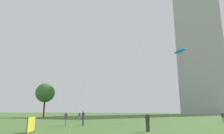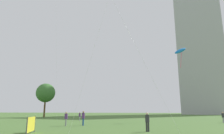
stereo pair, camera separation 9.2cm
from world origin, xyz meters
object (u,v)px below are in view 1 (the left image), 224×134
park_tree_0 (45,93)px  distant_highrise_0 (200,53)px  person_standing_5 (83,117)px  person_standing_3 (148,120)px  person_standing_6 (79,116)px  person_standing_0 (66,118)px  kite_flying_5 (180,51)px  person_standing_1 (223,116)px  event_banner (31,124)px

park_tree_0 → distant_highrise_0: distant_highrise_0 is taller
person_standing_5 → park_tree_0: (-21.84, 26.85, 5.76)m
person_standing_3 → person_standing_6: size_ratio=1.10×
person_standing_0 → kite_flying_5: 27.33m
person_standing_3 → person_standing_0: bearing=161.6°
person_standing_1 → event_banner: bearing=123.7°
person_standing_0 → park_tree_0: bearing=-176.8°
person_standing_1 → distant_highrise_0: (12.84, 69.28, 29.22)m
park_tree_0 → event_banner: bearing=-60.2°
person_standing_1 → person_standing_5: bearing=107.3°
distant_highrise_0 → person_standing_0: bearing=-100.0°
person_standing_6 → park_tree_0: size_ratio=0.17×
person_standing_0 → kite_flying_5: (16.43, 17.65, 12.88)m
person_standing_0 → person_standing_6: 12.10m
person_standing_0 → person_standing_6: person_standing_0 is taller
event_banner → park_tree_0: bearing=119.8°
person_standing_1 → park_tree_0: size_ratio=0.18×
person_standing_5 → event_banner: bearing=-36.6°
distant_highrise_0 → kite_flying_5: bearing=-92.8°
person_standing_3 → park_tree_0: (-30.30, 32.68, 5.81)m
person_standing_6 → distant_highrise_0: size_ratio=0.03×
person_standing_5 → park_tree_0: bearing=-171.2°
person_standing_3 → person_standing_1: bearing=60.8°
event_banner → distant_highrise_0: bearing=69.4°
event_banner → person_standing_6: bearing=100.2°
person_standing_0 → distant_highrise_0: bearing=124.8°
person_standing_5 → event_banner: person_standing_5 is taller
distant_highrise_0 → event_banner: (-33.30, -88.82, -29.45)m
distant_highrise_0 → park_tree_0: bearing=-123.0°
person_standing_0 → person_standing_3: person_standing_0 is taller
person_standing_6 → person_standing_3: bearing=19.7°
kite_flying_5 → event_banner: kite_flying_5 is taller
person_standing_0 → person_standing_1: size_ratio=1.03×
person_standing_5 → distant_highrise_0: bearing=127.5°
distant_highrise_0 → person_standing_3: bearing=-92.7°
kite_flying_5 → park_tree_0: size_ratio=1.57×
person_standing_5 → person_standing_3: bearing=25.1°
person_standing_3 → distant_highrise_0: distant_highrise_0 is taller
person_standing_0 → person_standing_5: person_standing_5 is taller
person_standing_1 → person_standing_5: 21.85m
person_standing_0 → park_tree_0: 35.03m
person_standing_3 → event_banner: size_ratio=0.66×
person_standing_3 → kite_flying_5: size_ratio=0.12×
park_tree_0 → distant_highrise_0: bearing=44.1°
person_standing_0 → event_banner: size_ratio=0.66×
kite_flying_5 → person_standing_0: bearing=-133.0°
person_standing_6 → kite_flying_5: kite_flying_5 is taller
person_standing_1 → person_standing_6: (-24.06, 0.45, -0.06)m
person_standing_3 → park_tree_0: park_tree_0 is taller
person_standing_3 → person_standing_5: person_standing_5 is taller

